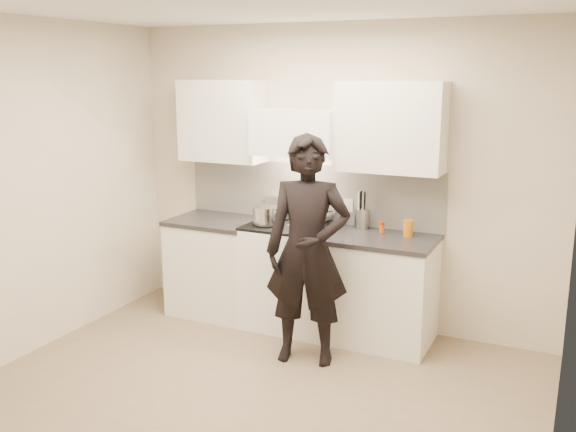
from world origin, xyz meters
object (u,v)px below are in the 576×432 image
at_px(person, 308,251).
at_px(wok, 318,212).
at_px(counter_right, 379,289).
at_px(utensil_crock, 362,217).
at_px(stove, 291,275).

bearing_deg(person, wok, 93.30).
height_order(wok, person, person).
relative_size(counter_right, utensil_crock, 2.77).
bearing_deg(utensil_crock, person, -100.28).
bearing_deg(utensil_crock, stove, -158.56).
bearing_deg(stove, counter_right, 0.00).
distance_m(stove, counter_right, 0.83).
bearing_deg(wok, person, -73.24).
bearing_deg(counter_right, utensil_crock, 137.70).
bearing_deg(wok, stove, -144.94).
xyz_separation_m(stove, wok, (0.20, 0.14, 0.58)).
relative_size(stove, utensil_crock, 2.89).
bearing_deg(stove, wok, 35.06).
bearing_deg(wok, counter_right, -12.53).
distance_m(stove, wok, 0.62).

